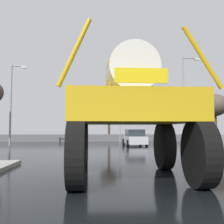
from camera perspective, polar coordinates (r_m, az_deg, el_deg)
ground_plane at (r=21.52m, az=-0.90°, el=-7.74°), size 120.00×120.00×0.00m
oversize_sprayer at (r=8.43m, az=3.78°, el=0.16°), size 4.20×5.14×4.23m
sedan_ahead at (r=25.73m, az=4.81°, el=-5.49°), size 1.99×4.16×1.52m
traffic_signal_near_right at (r=13.44m, az=18.20°, el=0.83°), size 0.24×0.54×3.45m
traffic_signal_far_left at (r=30.30m, az=1.68°, el=-0.95°), size 0.24×0.55×4.10m
traffic_signal_far_right at (r=31.12m, az=10.53°, el=-2.05°), size 0.24×0.55×3.30m
streetlight_far_left at (r=27.62m, az=-20.45°, el=2.32°), size 1.56×0.24×7.80m
streetlight_far_right at (r=28.75m, az=15.13°, el=3.35°), size 1.83×0.24×9.08m
bare_tree_right at (r=29.54m, az=20.90°, el=1.25°), size 2.69×2.69×5.16m
bare_tree_far_center at (r=39.13m, az=-0.64°, el=1.72°), size 2.58×2.58×6.46m
roadside_barrier at (r=34.70m, az=-2.04°, el=-5.51°), size 30.14×0.24×0.90m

